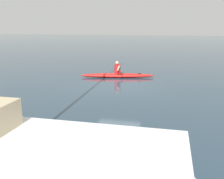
% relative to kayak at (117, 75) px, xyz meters
% --- Properties ---
extents(ground_plane, '(160.00, 160.00, 0.00)m').
position_rel_kayak_xyz_m(ground_plane, '(-0.39, 2.21, -0.13)').
color(ground_plane, '#283D4C').
extents(kayak, '(4.57, 1.46, 0.27)m').
position_rel_kayak_xyz_m(kayak, '(0.00, 0.00, 0.00)').
color(kayak, red).
rests_on(kayak, ground).
extents(kayaker, '(0.61, 2.37, 0.76)m').
position_rel_kayak_xyz_m(kayaker, '(0.01, 0.00, 0.46)').
color(kayaker, red).
rests_on(kayaker, kayak).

